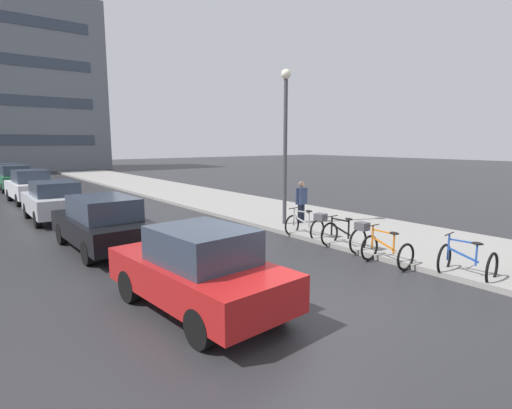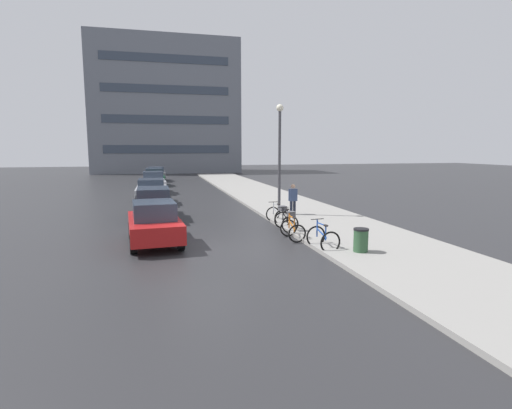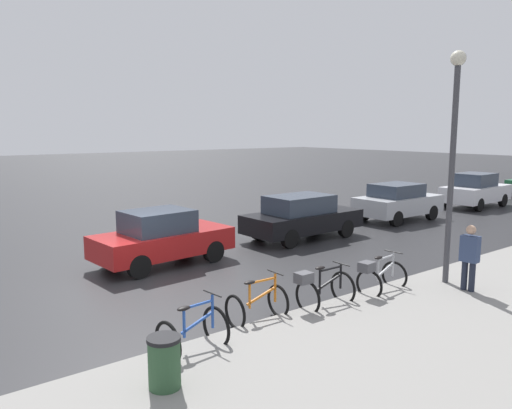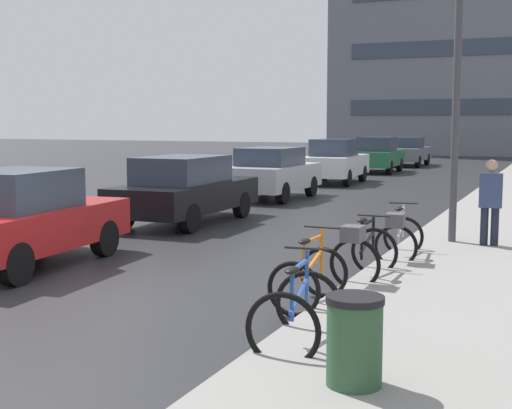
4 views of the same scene
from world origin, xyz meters
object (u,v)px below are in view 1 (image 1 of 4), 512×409
Objects in this scene: streetlamp at (285,131)px; bicycle_farthest at (308,224)px; bicycle_third at (347,234)px; car_white at (31,186)px; car_green at (14,178)px; bicycle_second at (387,251)px; pedestrian at (301,201)px; car_black at (103,223)px; bicycle_nearest at (467,263)px; car_silver at (55,201)px; car_grey at (8,173)px; car_red at (199,269)px.

bicycle_farthest is at bearing -108.30° from streetlamp.
car_white is at bearing 108.82° from bicycle_third.
bicycle_second is at bearing -77.81° from car_green.
pedestrian is at bearing 70.74° from bicycle_second.
bicycle_third is at bearing -71.18° from car_white.
pedestrian is at bearing -9.44° from car_black.
bicycle_farthest is at bearing -26.30° from car_black.
bicycle_nearest is 3.30m from bicycle_third.
car_silver is 9.66m from streetlamp.
car_silver reaches higher than car_grey.
pedestrian reaches higher than car_grey.
car_green is 5.58m from car_grey.
bicycle_second is 8.01m from car_black.
car_black is 1.04× the size of car_grey.
streetlamp reaches higher than car_black.
pedestrian is (6.99, -19.58, 0.12)m from car_green.
car_silver is 9.88m from pedestrian.
bicycle_second is 1.54m from bicycle_third.
bicycle_third is 1.74m from bicycle_farthest.
car_silver is at bearing -90.48° from car_green.
car_red is 23.95m from car_green.
bicycle_nearest is 0.28× the size of car_red.
bicycle_third is 4.73m from streetlamp.
bicycle_second is 0.26× the size of car_black.
car_red reaches higher than bicycle_third.
bicycle_third is at bearing -39.44° from car_black.
car_grey is at bearing 99.91° from bicycle_nearest.
streetlamp is at bearing -63.76° from car_white.
pedestrian reaches higher than car_silver.
car_green is at bearing 90.17° from car_black.
streetlamp is (1.03, 5.07, 3.14)m from bicycle_second.
car_black is (-0.06, 5.53, 0.01)m from car_red.
bicycle_farthest is 0.84× the size of pedestrian.
car_green is at bearing 108.03° from streetlamp.
car_silver is at bearing 113.47° from bicycle_nearest.
bicycle_nearest is 26.88m from car_green.
car_black is 6.90m from streetlamp.
bicycle_third is 0.35× the size of car_silver.
car_white is (-5.60, 16.44, 0.34)m from bicycle_third.
bicycle_third is 0.34× the size of car_red.
streetlamp is (0.75, 3.56, 3.02)m from bicycle_third.
car_green is (-5.71, 21.22, 0.35)m from bicycle_farthest.
bicycle_farthest is at bearing -74.94° from car_green.
pedestrian is at bearing -74.91° from car_grey.
car_green is (-5.29, 24.47, 0.45)m from bicycle_second.
streetlamp is at bearing -46.19° from car_silver.
car_black is at bearing -90.37° from car_grey.
bicycle_third is at bearing 10.33° from car_red.
bicycle_nearest is 0.28× the size of car_green.
bicycle_third is 0.97× the size of bicycle_farthest.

